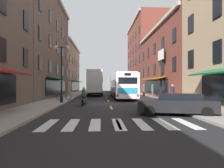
{
  "coord_description": "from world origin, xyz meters",
  "views": [
    {
      "loc": [
        -0.83,
        -19.13,
        1.87
      ],
      "look_at": [
        0.6,
        5.83,
        1.95
      ],
      "focal_mm": 30.93,
      "sensor_mm": 36.0,
      "label": 1
    }
  ],
  "objects_px": {
    "motorcycle_rider": "(84,97)",
    "street_lamp_twin": "(62,71)",
    "pedestrian_far": "(153,91)",
    "pedestrian_near": "(172,94)",
    "sedan_near": "(176,104)",
    "box_truck": "(95,83)",
    "bicycle_near": "(64,97)",
    "transit_bus": "(122,86)",
    "billboard_sign": "(161,62)",
    "sedan_mid": "(97,90)",
    "pedestrian_mid": "(144,90)"
  },
  "relations": [
    {
      "from": "box_truck",
      "to": "sedan_mid",
      "type": "relative_size",
      "value": 1.76
    },
    {
      "from": "box_truck",
      "to": "sedan_near",
      "type": "height_order",
      "value": "box_truck"
    },
    {
      "from": "motorcycle_rider",
      "to": "street_lamp_twin",
      "type": "height_order",
      "value": "street_lamp_twin"
    },
    {
      "from": "pedestrian_far",
      "to": "motorcycle_rider",
      "type": "bearing_deg",
      "value": 56.47
    },
    {
      "from": "billboard_sign",
      "to": "motorcycle_rider",
      "type": "xyz_separation_m",
      "value": [
        -9.42,
        -7.24,
        -4.17
      ]
    },
    {
      "from": "sedan_near",
      "to": "pedestrian_mid",
      "type": "bearing_deg",
      "value": 84.06
    },
    {
      "from": "bicycle_near",
      "to": "transit_bus",
      "type": "bearing_deg",
      "value": 31.45
    },
    {
      "from": "pedestrian_near",
      "to": "sedan_near",
      "type": "bearing_deg",
      "value": -79.47
    },
    {
      "from": "sedan_mid",
      "to": "street_lamp_twin",
      "type": "xyz_separation_m",
      "value": [
        -2.91,
        -23.63,
        2.51
      ]
    },
    {
      "from": "street_lamp_twin",
      "to": "transit_bus",
      "type": "bearing_deg",
      "value": 48.69
    },
    {
      "from": "box_truck",
      "to": "pedestrian_far",
      "type": "height_order",
      "value": "box_truck"
    },
    {
      "from": "sedan_mid",
      "to": "motorcycle_rider",
      "type": "bearing_deg",
      "value": -91.44
    },
    {
      "from": "transit_bus",
      "to": "bicycle_near",
      "type": "relative_size",
      "value": 7.13
    },
    {
      "from": "sedan_near",
      "to": "pedestrian_mid",
      "type": "distance_m",
      "value": 16.64
    },
    {
      "from": "street_lamp_twin",
      "to": "bicycle_near",
      "type": "bearing_deg",
      "value": 97.06
    },
    {
      "from": "sedan_mid",
      "to": "pedestrian_far",
      "type": "relative_size",
      "value": 2.53
    },
    {
      "from": "billboard_sign",
      "to": "bicycle_near",
      "type": "height_order",
      "value": "billboard_sign"
    },
    {
      "from": "pedestrian_mid",
      "to": "pedestrian_far",
      "type": "relative_size",
      "value": 0.99
    },
    {
      "from": "sedan_near",
      "to": "street_lamp_twin",
      "type": "relative_size",
      "value": 0.88
    },
    {
      "from": "pedestrian_far",
      "to": "street_lamp_twin",
      "type": "height_order",
      "value": "street_lamp_twin"
    },
    {
      "from": "bicycle_near",
      "to": "pedestrian_far",
      "type": "relative_size",
      "value": 0.96
    },
    {
      "from": "sedan_near",
      "to": "sedan_mid",
      "type": "height_order",
      "value": "sedan_near"
    },
    {
      "from": "pedestrian_near",
      "to": "pedestrian_far",
      "type": "xyz_separation_m",
      "value": [
        0.71,
        9.26,
        -0.01
      ]
    },
    {
      "from": "billboard_sign",
      "to": "box_truck",
      "type": "relative_size",
      "value": 0.8
    },
    {
      "from": "bicycle_near",
      "to": "sedan_mid",
      "type": "bearing_deg",
      "value": 80.76
    },
    {
      "from": "box_truck",
      "to": "pedestrian_far",
      "type": "xyz_separation_m",
      "value": [
        8.03,
        -6.25,
        -1.09
      ]
    },
    {
      "from": "billboard_sign",
      "to": "transit_bus",
      "type": "distance_m",
      "value": 6.15
    },
    {
      "from": "sedan_mid",
      "to": "motorcycle_rider",
      "type": "height_order",
      "value": "motorcycle_rider"
    },
    {
      "from": "motorcycle_rider",
      "to": "pedestrian_near",
      "type": "xyz_separation_m",
      "value": [
        7.91,
        -0.73,
        0.36
      ]
    },
    {
      "from": "box_truck",
      "to": "transit_bus",
      "type": "bearing_deg",
      "value": -56.61
    },
    {
      "from": "bicycle_near",
      "to": "pedestrian_near",
      "type": "xyz_separation_m",
      "value": [
        10.6,
        -5.34,
        0.57
      ]
    },
    {
      "from": "transit_bus",
      "to": "pedestrian_mid",
      "type": "distance_m",
      "value": 3.86
    },
    {
      "from": "box_truck",
      "to": "pedestrian_near",
      "type": "xyz_separation_m",
      "value": [
        7.32,
        -15.51,
        -1.08
      ]
    },
    {
      "from": "pedestrian_far",
      "to": "pedestrian_near",
      "type": "bearing_deg",
      "value": 97.4
    },
    {
      "from": "billboard_sign",
      "to": "sedan_near",
      "type": "bearing_deg",
      "value": -103.82
    },
    {
      "from": "bicycle_near",
      "to": "pedestrian_far",
      "type": "bearing_deg",
      "value": 19.1
    },
    {
      "from": "transit_bus",
      "to": "pedestrian_far",
      "type": "distance_m",
      "value": 4.28
    },
    {
      "from": "transit_bus",
      "to": "motorcycle_rider",
      "type": "xyz_separation_m",
      "value": [
        -4.43,
        -8.96,
        -1.04
      ]
    },
    {
      "from": "box_truck",
      "to": "pedestrian_mid",
      "type": "distance_m",
      "value": 8.51
    },
    {
      "from": "pedestrian_far",
      "to": "box_truck",
      "type": "bearing_deg",
      "value": -26.12
    },
    {
      "from": "billboard_sign",
      "to": "pedestrian_near",
      "type": "bearing_deg",
      "value": -100.72
    },
    {
      "from": "transit_bus",
      "to": "pedestrian_mid",
      "type": "height_order",
      "value": "transit_bus"
    },
    {
      "from": "motorcycle_rider",
      "to": "pedestrian_near",
      "type": "height_order",
      "value": "pedestrian_near"
    },
    {
      "from": "pedestrian_far",
      "to": "sedan_near",
      "type": "bearing_deg",
      "value": 92.17
    },
    {
      "from": "transit_bus",
      "to": "sedan_near",
      "type": "distance_m",
      "value": 15.11
    },
    {
      "from": "box_truck",
      "to": "sedan_near",
      "type": "relative_size",
      "value": 1.64
    },
    {
      "from": "billboard_sign",
      "to": "pedestrian_far",
      "type": "bearing_deg",
      "value": 121.91
    },
    {
      "from": "sedan_near",
      "to": "bicycle_near",
      "type": "height_order",
      "value": "sedan_near"
    },
    {
      "from": "sedan_mid",
      "to": "motorcycle_rider",
      "type": "xyz_separation_m",
      "value": [
        -0.63,
        -24.97,
        0.03
      ]
    },
    {
      "from": "billboard_sign",
      "to": "sedan_mid",
      "type": "xyz_separation_m",
      "value": [
        -8.8,
        17.73,
        -4.2
      ]
    }
  ]
}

